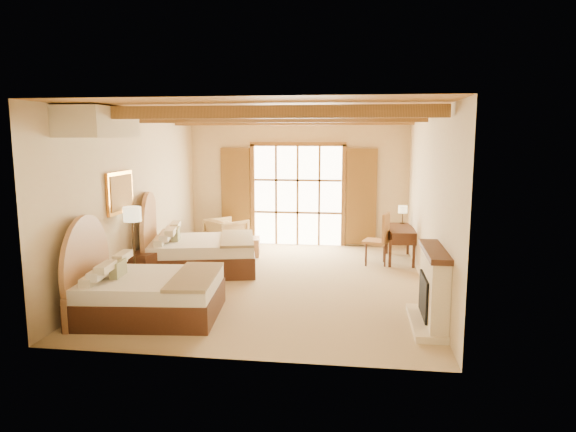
% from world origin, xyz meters
% --- Properties ---
extents(floor, '(7.00, 7.00, 0.00)m').
position_xyz_m(floor, '(0.00, 0.00, 0.00)').
color(floor, tan).
rests_on(floor, ground).
extents(wall_back, '(5.50, 0.00, 5.50)m').
position_xyz_m(wall_back, '(0.00, 3.50, 1.60)').
color(wall_back, beige).
rests_on(wall_back, ground).
extents(wall_left, '(0.00, 7.00, 7.00)m').
position_xyz_m(wall_left, '(-2.75, 0.00, 1.60)').
color(wall_left, beige).
rests_on(wall_left, ground).
extents(wall_right, '(0.00, 7.00, 7.00)m').
position_xyz_m(wall_right, '(2.75, 0.00, 1.60)').
color(wall_right, beige).
rests_on(wall_right, ground).
extents(ceiling, '(7.00, 7.00, 0.00)m').
position_xyz_m(ceiling, '(0.00, 0.00, 3.20)').
color(ceiling, '#BC793D').
rests_on(ceiling, ground).
extents(ceiling_beams, '(5.39, 4.60, 0.18)m').
position_xyz_m(ceiling_beams, '(0.00, 0.00, 3.08)').
color(ceiling_beams, olive).
rests_on(ceiling_beams, ceiling).
extents(french_doors, '(3.95, 0.08, 2.60)m').
position_xyz_m(french_doors, '(0.00, 3.44, 1.25)').
color(french_doors, white).
rests_on(french_doors, ground).
extents(fireplace, '(0.46, 1.40, 1.16)m').
position_xyz_m(fireplace, '(2.60, -2.00, 0.51)').
color(fireplace, '#F5E1C3').
rests_on(fireplace, ground).
extents(painting, '(0.06, 0.95, 0.75)m').
position_xyz_m(painting, '(-2.70, -0.75, 1.75)').
color(painting, orange).
rests_on(painting, wall_left).
extents(canopy_valance, '(0.70, 1.40, 0.45)m').
position_xyz_m(canopy_valance, '(-2.40, -2.00, 2.95)').
color(canopy_valance, beige).
rests_on(canopy_valance, ceiling).
extents(bed_near, '(2.22, 1.76, 1.37)m').
position_xyz_m(bed_near, '(-1.78, -2.13, 0.41)').
color(bed_near, '#48261B').
rests_on(bed_near, floor).
extents(bed_far, '(2.52, 2.09, 1.43)m').
position_xyz_m(bed_far, '(-1.81, 0.57, 0.43)').
color(bed_far, '#48261B').
rests_on(bed_far, floor).
extents(nightstand, '(0.61, 0.61, 0.58)m').
position_xyz_m(nightstand, '(-2.47, -0.38, 0.29)').
color(nightstand, '#48261B').
rests_on(nightstand, floor).
extents(floor_lamp, '(0.32, 0.32, 1.50)m').
position_xyz_m(floor_lamp, '(-2.50, -0.75, 1.27)').
color(floor_lamp, '#362718').
rests_on(floor_lamp, floor).
extents(armchair, '(1.17, 1.17, 0.77)m').
position_xyz_m(armchair, '(-1.64, 2.61, 0.38)').
color(armchair, tan).
rests_on(armchair, floor).
extents(ottoman, '(0.65, 0.65, 0.41)m').
position_xyz_m(ottoman, '(-1.02, 2.05, 0.21)').
color(ottoman, '#A87A54').
rests_on(ottoman, floor).
extents(desk, '(0.72, 1.42, 0.74)m').
position_xyz_m(desk, '(2.45, 2.04, 0.40)').
color(desk, '#48261B').
rests_on(desk, floor).
extents(desk_chair, '(0.63, 0.62, 1.13)m').
position_xyz_m(desk_chair, '(1.94, 1.62, 0.35)').
color(desk_chair, '#9C7543').
rests_on(desk_chair, floor).
extents(desk_lamp, '(0.21, 0.21, 0.42)m').
position_xyz_m(desk_lamp, '(2.55, 2.61, 1.06)').
color(desk_lamp, '#362718').
rests_on(desk_lamp, desk).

